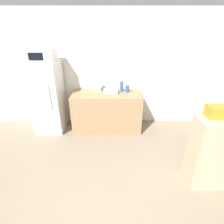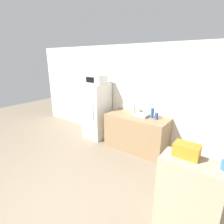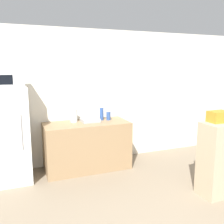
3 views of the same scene
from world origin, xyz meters
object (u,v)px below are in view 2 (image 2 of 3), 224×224
at_px(refrigerator, 97,111).
at_px(basket, 187,150).
at_px(bottle_short, 156,116).
at_px(paper_towel_roll, 133,109).
at_px(bottle_tall, 152,113).
at_px(microwave, 96,79).

xyz_separation_m(refrigerator, basket, (2.84, -1.58, 0.39)).
distance_m(bottle_short, paper_towel_roll, 0.67).
xyz_separation_m(bottle_tall, basket, (1.20, -1.73, 0.18)).
bearing_deg(paper_towel_roll, microwave, -171.17).
distance_m(microwave, paper_towel_roll, 1.31).
height_order(basket, paper_towel_roll, basket).
xyz_separation_m(bottle_short, paper_towel_roll, (-0.66, 0.07, 0.05)).
xyz_separation_m(bottle_tall, paper_towel_roll, (-0.54, 0.02, 0.01)).
height_order(bottle_tall, bottle_short, bottle_tall).
relative_size(refrigerator, basket, 5.29).
bearing_deg(bottle_short, microwave, -176.62).
bearing_deg(bottle_tall, paper_towel_roll, 177.46).
height_order(microwave, bottle_tall, microwave).
bearing_deg(basket, bottle_tall, 124.83).
distance_m(bottle_short, basket, 2.01).
relative_size(microwave, basket, 1.75).
distance_m(refrigerator, bottle_tall, 1.66).
bearing_deg(bottle_short, paper_towel_roll, 174.21).
distance_m(refrigerator, paper_towel_roll, 1.14).
bearing_deg(microwave, paper_towel_roll, 8.83).
xyz_separation_m(microwave, bottle_tall, (1.64, 0.15, -0.70)).
bearing_deg(microwave, basket, -29.08).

